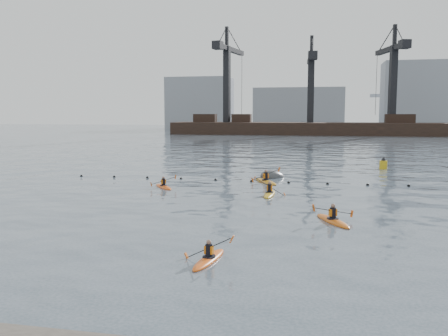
{
  "coord_description": "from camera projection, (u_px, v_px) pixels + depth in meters",
  "views": [
    {
      "loc": [
        3.65,
        -14.99,
        5.48
      ],
      "look_at": [
        -1.15,
        7.7,
        2.8
      ],
      "focal_mm": 38.0,
      "sensor_mm": 36.0,
      "label": 1
    }
  ],
  "objects": [
    {
      "name": "barge_pier",
      "position": [
        309.0,
        127.0,
        122.68
      ],
      "size": [
        72.0,
        19.3,
        29.5
      ],
      "color": "black",
      "rests_on": "ground"
    },
    {
      "name": "kayaker_5",
      "position": [
        266.0,
        181.0,
        37.76
      ],
      "size": [
        2.52,
        3.47,
        1.33
      ],
      "rotation": [
        0.0,
        0.0,
        0.55
      ],
      "color": "orange",
      "rests_on": "ground"
    },
    {
      "name": "kayaker_3",
      "position": [
        269.0,
        193.0,
        31.99
      ],
      "size": [
        2.31,
        3.28,
        1.39
      ],
      "rotation": [
        0.0,
        0.0,
        -0.0
      ],
      "color": "gold",
      "rests_on": "ground"
    },
    {
      "name": "kayaker_2",
      "position": [
        164.0,
        186.0,
        35.18
      ],
      "size": [
        2.31,
        2.7,
        1.0
      ],
      "rotation": [
        0.0,
        0.0,
        0.67
      ],
      "color": "#F15A16",
      "rests_on": "ground"
    },
    {
      "name": "kayaker_0",
      "position": [
        209.0,
        258.0,
        17.7
      ],
      "size": [
        1.99,
        2.9,
        1.16
      ],
      "rotation": [
        0.0,
        0.0,
        -0.14
      ],
      "color": "#ED5B16",
      "rests_on": "ground"
    },
    {
      "name": "skyline",
      "position": [
        321.0,
        102.0,
        160.47
      ],
      "size": [
        141.0,
        28.0,
        22.0
      ],
      "color": "gray",
      "rests_on": "ground"
    },
    {
      "name": "float_line",
      "position": [
        270.0,
        182.0,
        37.95
      ],
      "size": [
        33.24,
        0.73,
        0.24
      ],
      "color": "black",
      "rests_on": "ground"
    },
    {
      "name": "mooring_buoy",
      "position": [
        273.0,
        177.0,
        40.7
      ],
      "size": [
        2.96,
        2.91,
        1.73
      ],
      "primitive_type": "ellipsoid",
      "rotation": [
        0.0,
        0.21,
        0.76
      ],
      "color": "#3B3E40",
      "rests_on": "ground"
    },
    {
      "name": "nav_buoy",
      "position": [
        383.0,
        165.0,
        46.99
      ],
      "size": [
        0.76,
        0.76,
        1.38
      ],
      "color": "#BC9112",
      "rests_on": "ground"
    },
    {
      "name": "ground",
      "position": [
        210.0,
        277.0,
        15.95
      ],
      "size": [
        400.0,
        400.0,
        0.0
      ],
      "primitive_type": "plane",
      "color": "#384751",
      "rests_on": "ground"
    },
    {
      "name": "kayaker_4",
      "position": [
        333.0,
        220.0,
        24.02
      ],
      "size": [
        2.08,
        3.29,
        1.09
      ],
      "rotation": [
        0.0,
        0.0,
        3.6
      ],
      "color": "#CF5B13",
      "rests_on": "ground"
    }
  ]
}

